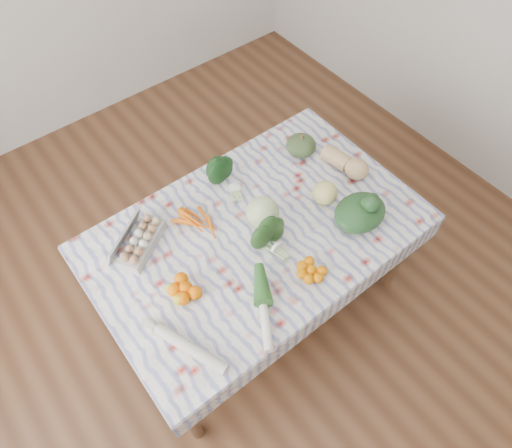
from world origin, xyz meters
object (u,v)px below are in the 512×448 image
at_px(cabbage, 263,212).
at_px(butternut_squash, 346,161).
at_px(egg_carton, 142,242).
at_px(kabocha_squash, 301,145).
at_px(grapefruit, 325,193).
at_px(dining_table, 256,240).

distance_m(cabbage, butternut_squash, 0.59).
bearing_deg(egg_carton, butternut_squash, -44.80).
bearing_deg(kabocha_squash, grapefruit, -112.17).
bearing_deg(dining_table, egg_carton, 151.80).
xyz_separation_m(egg_carton, butternut_squash, (1.14, -0.24, 0.02)).
distance_m(egg_carton, grapefruit, 0.96).
bearing_deg(dining_table, kabocha_squash, 26.91).
relative_size(egg_carton, grapefruit, 2.36).
distance_m(dining_table, egg_carton, 0.58).
relative_size(egg_carton, butternut_squash, 1.14).
distance_m(dining_table, kabocha_squash, 0.62).
bearing_deg(egg_carton, grapefruit, -53.30).
bearing_deg(kabocha_squash, dining_table, -153.09).
height_order(butternut_squash, grapefruit, grapefruit).
bearing_deg(kabocha_squash, butternut_squash, -67.04).
bearing_deg(cabbage, grapefruit, -14.82).
height_order(cabbage, grapefruit, cabbage).
bearing_deg(cabbage, kabocha_squash, 27.62).
relative_size(egg_carton, cabbage, 1.85).
height_order(egg_carton, grapefruit, grapefruit).
relative_size(egg_carton, kabocha_squash, 1.80).
relative_size(dining_table, egg_carton, 5.26).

